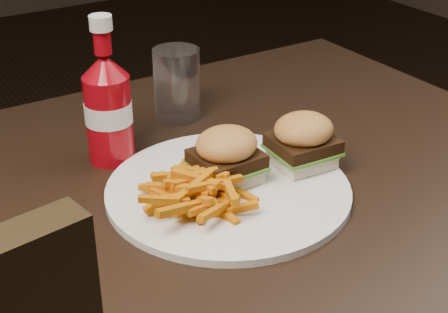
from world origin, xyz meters
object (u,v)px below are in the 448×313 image
plate (228,190)px  ketchup_bottle (109,120)px  dining_table (157,220)px  tumbler (177,85)px

plate → ketchup_bottle: size_ratio=2.46×
dining_table → tumbler: (0.15, 0.22, 0.08)m
dining_table → plate: bearing=-13.8°
dining_table → ketchup_bottle: ketchup_bottle is taller
plate → ketchup_bottle: 0.20m
plate → tumbler: bearing=75.9°
dining_table → plate: (0.09, -0.02, 0.03)m
tumbler → dining_table: bearing=-125.0°
plate → tumbler: (0.06, 0.24, 0.05)m
ketchup_bottle → tumbler: size_ratio=1.12×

